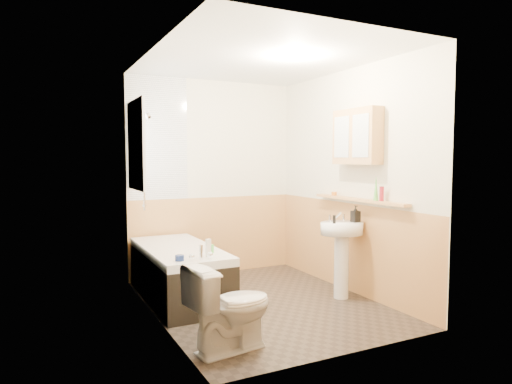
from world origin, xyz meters
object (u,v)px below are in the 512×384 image
bathtub (179,272)px  pine_shelf (358,200)px  sink (342,244)px  medicine_cabinet (357,137)px  toilet (231,307)px

bathtub → pine_shelf: pine_shelf is taller
sink → medicine_cabinet: 1.16m
bathtub → medicine_cabinet: 2.39m
pine_shelf → medicine_cabinet: bearing=172.1°
toilet → sink: 1.76m
bathtub → sink: 1.77m
sink → pine_shelf: bearing=6.6°
toilet → sink: size_ratio=0.75×
toilet → sink: sink is taller
toilet → medicine_cabinet: bearing=-77.3°
pine_shelf → medicine_cabinet: size_ratio=2.20×
toilet → pine_shelf: bearing=-77.7°
pine_shelf → sink: bearing=176.0°
sink → medicine_cabinet: bearing=7.3°
bathtub → toilet: bearing=-91.2°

